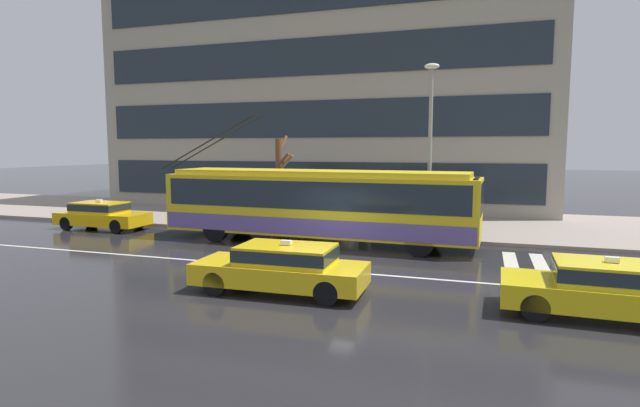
{
  "coord_description": "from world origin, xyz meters",
  "views": [
    {
      "loc": [
        5.05,
        -15.78,
        3.79
      ],
      "look_at": [
        -1.4,
        3.93,
        1.49
      ],
      "focal_mm": 28.31,
      "sensor_mm": 36.0,
      "label": 1
    }
  ],
  "objects": [
    {
      "name": "ground_plane",
      "position": [
        0.0,
        0.0,
        0.0
      ],
      "size": [
        160.0,
        160.0,
        0.0
      ],
      "primitive_type": "plane",
      "color": "#252428"
    },
    {
      "name": "sidewalk_slab",
      "position": [
        0.0,
        9.62,
        0.07
      ],
      "size": [
        80.0,
        10.0,
        0.14
      ],
      "primitive_type": "cube",
      "color": "gray",
      "rests_on": "ground_plane"
    },
    {
      "name": "crosswalk_stripe_edge_near",
      "position": [
        5.97,
        1.31,
        0.0
      ],
      "size": [
        0.44,
        4.4,
        0.01
      ],
      "primitive_type": "cube",
      "color": "beige",
      "rests_on": "ground_plane"
    },
    {
      "name": "crosswalk_stripe_inner_a",
      "position": [
        6.87,
        1.31,
        0.0
      ],
      "size": [
        0.44,
        4.4,
        0.01
      ],
      "primitive_type": "cube",
      "color": "beige",
      "rests_on": "ground_plane"
    },
    {
      "name": "crosswalk_stripe_center",
      "position": [
        7.77,
        1.31,
        0.0
      ],
      "size": [
        0.44,
        4.4,
        0.01
      ],
      "primitive_type": "cube",
      "color": "beige",
      "rests_on": "ground_plane"
    },
    {
      "name": "crosswalk_stripe_inner_b",
      "position": [
        8.67,
        1.31,
        0.0
      ],
      "size": [
        0.44,
        4.4,
        0.01
      ],
      "primitive_type": "cube",
      "color": "beige",
      "rests_on": "ground_plane"
    },
    {
      "name": "crosswalk_stripe_edge_far",
      "position": [
        9.57,
        1.31,
        0.0
      ],
      "size": [
        0.44,
        4.4,
        0.01
      ],
      "primitive_type": "cube",
      "color": "beige",
      "rests_on": "ground_plane"
    },
    {
      "name": "lane_centre_line",
      "position": [
        0.0,
        -1.2,
        0.0
      ],
      "size": [
        72.0,
        0.14,
        0.01
      ],
      "primitive_type": "cube",
      "color": "silver",
      "rests_on": "ground_plane"
    },
    {
      "name": "trolleybus",
      "position": [
        -1.21,
        3.02,
        1.6
      ],
      "size": [
        13.33,
        2.93,
        5.16
      ],
      "color": "yellow",
      "rests_on": "ground_plane"
    },
    {
      "name": "taxi_oncoming_far",
      "position": [
        7.69,
        -3.39,
        0.7
      ],
      "size": [
        4.3,
        1.91,
        1.39
      ],
      "color": "yellow",
      "rests_on": "ground_plane"
    },
    {
      "name": "taxi_queued_behind_bus",
      "position": [
        -11.91,
        3.22,
        0.7
      ],
      "size": [
        4.31,
        1.78,
        1.39
      ],
      "color": "yellow",
      "rests_on": "ground_plane"
    },
    {
      "name": "taxi_oncoming_near",
      "position": [
        0.09,
        -3.78,
        0.7
      ],
      "size": [
        4.56,
        1.85,
        1.39
      ],
      "color": "yellow",
      "rests_on": "ground_plane"
    },
    {
      "name": "bus_shelter",
      "position": [
        -2.43,
        6.49,
        1.94
      ],
      "size": [
        4.08,
        1.64,
        2.4
      ],
      "color": "gray",
      "rests_on": "sidewalk_slab"
    },
    {
      "name": "pedestrian_at_shelter",
      "position": [
        -6.16,
        6.56,
        1.77
      ],
      "size": [
        1.53,
        1.53,
        1.97
      ],
      "color": "navy",
      "rests_on": "sidewalk_slab"
    },
    {
      "name": "pedestrian_approaching_curb",
      "position": [
        -3.09,
        6.87,
        1.74
      ],
      "size": [
        1.35,
        1.35,
        1.97
      ],
      "color": "#2D2E53",
      "rests_on": "sidewalk_slab"
    },
    {
      "name": "pedestrian_walking_past",
      "position": [
        -3.63,
        5.57,
        1.77
      ],
      "size": [
        1.39,
        1.39,
        1.99
      ],
      "color": "#193147",
      "rests_on": "sidewalk_slab"
    },
    {
      "name": "pedestrian_waiting_by_pole",
      "position": [
        -0.08,
        7.39,
        1.82
      ],
      "size": [
        1.2,
        1.2,
        2.06
      ],
      "color": "#564652",
      "rests_on": "sidewalk_slab"
    },
    {
      "name": "street_lamp",
      "position": [
        2.88,
        5.38,
        4.28
      ],
      "size": [
        0.6,
        0.32,
        7.04
      ],
      "color": "gray",
      "rests_on": "sidewalk_slab"
    },
    {
      "name": "street_tree_bare",
      "position": [
        -4.38,
        6.78,
        2.37
      ],
      "size": [
        1.28,
        1.86,
        4.26
      ],
      "color": "brown",
      "rests_on": "sidewalk_slab"
    },
    {
      "name": "office_tower_corner_left",
      "position": [
        -4.99,
        18.71,
        9.01
      ],
      "size": [
        28.01,
        14.04,
        18.01
      ],
      "color": "#9D9886",
      "rests_on": "ground_plane"
    }
  ]
}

